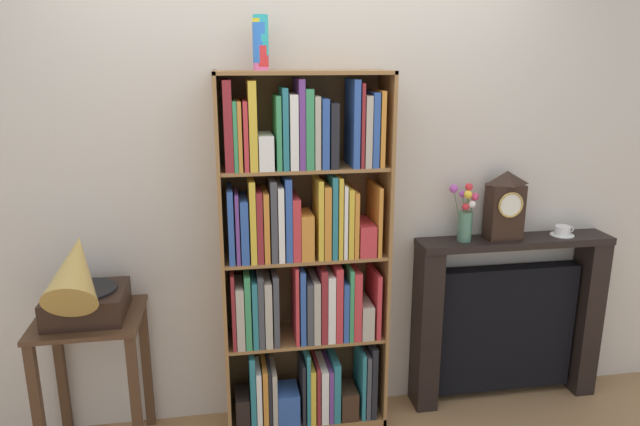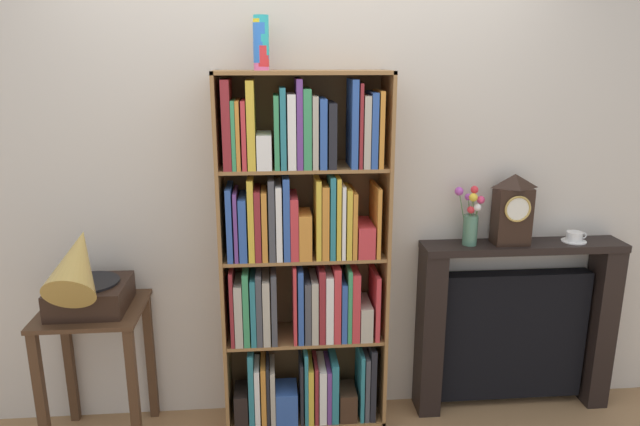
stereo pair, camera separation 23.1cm
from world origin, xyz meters
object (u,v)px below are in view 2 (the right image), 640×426
Objects in this scene: mantel_clock at (513,209)px; bookshelf at (303,267)px; fireplace_mantel at (514,326)px; cup_stack at (261,43)px; teacup_with_saucer at (574,237)px; flower_vase at (471,219)px; gramophone at (83,278)px; side_table_left at (96,346)px.

bookshelf is at bearing -176.87° from mantel_clock.
mantel_clock is (-0.08, -0.02, 0.69)m from fireplace_mantel.
cup_stack is 0.66× the size of mantel_clock.
mantel_clock reaches higher than fireplace_mantel.
teacup_with_saucer is (1.67, 0.02, -1.01)m from cup_stack.
bookshelf is 1.13m from cup_stack.
bookshelf reaches higher than flower_vase.
bookshelf is 0.92m from flower_vase.
teacup_with_saucer is (0.36, 0.00, -0.17)m from mantel_clock.
bookshelf is 5.90× the size of flower_vase.
cup_stack is at bearing -179.28° from mantel_clock.
bookshelf is at bearing -13.52° from cup_stack.
bookshelf reaches higher than mantel_clock.
flower_vase is (-0.22, 0.00, -0.05)m from mantel_clock.
gramophone is 1.97m from flower_vase.
side_table_left is 2.27m from mantel_clock.
fireplace_mantel is at bearing 5.70° from gramophone.
fireplace_mantel is 8.15× the size of teacup_with_saucer.
bookshelf is 1.07m from gramophone.
teacup_with_saucer is at bearing 0.65° from cup_stack.
mantel_clock reaches higher than teacup_with_saucer.
cup_stack is 1.55m from mantel_clock.
cup_stack is 1.95m from teacup_with_saucer.
gramophone is at bearing -174.30° from fireplace_mantel.
teacup_with_saucer is at bearing 2.99° from side_table_left.
gramophone is at bearing -175.30° from teacup_with_saucer.
cup_stack is 1.41m from flower_vase.
cup_stack is 2.07m from fireplace_mantel.
gramophone is at bearing -172.19° from bookshelf.
bookshelf is at bearing -175.81° from flower_vase.
flower_vase is at bearing 3.93° from side_table_left.
side_table_left is at bearing 90.00° from gramophone.
mantel_clock is 0.23m from flower_vase.
bookshelf is 3.63× the size of gramophone.
flower_vase reaches higher than fireplace_mantel.
bookshelf is 1.28m from fireplace_mantel.
side_table_left is 1.98× the size of mantel_clock.
side_table_left is 1.44× the size of gramophone.
flower_vase is (0.90, 0.07, 0.21)m from bookshelf.
gramophone is (-0.87, -0.19, -1.08)m from cup_stack.
side_table_left is at bearing -172.56° from cup_stack.
flower_vase reaches higher than teacup_with_saucer.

